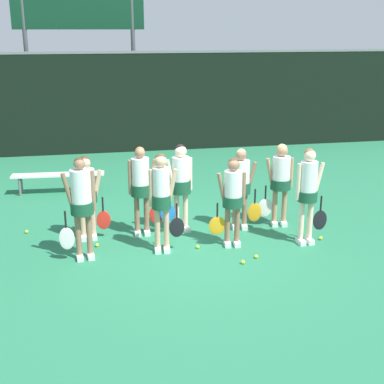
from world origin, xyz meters
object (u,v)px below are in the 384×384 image
player_6 (181,180)px  player_4 (86,190)px  tennis_ball_6 (97,245)px  player_1 (162,195)px  player_5 (141,184)px  player_3 (308,188)px  player_8 (280,177)px  bench_courtside (58,176)px  tennis_ball_9 (321,238)px  tennis_ball_7 (243,262)px  tennis_ball_3 (198,247)px  player_7 (241,182)px  player_2 (233,195)px  tennis_ball_5 (108,217)px  tennis_ball_1 (27,232)px  tennis_ball_2 (256,257)px  player_0 (81,200)px  tennis_ball_0 (324,215)px  scoreboard (79,15)px

player_6 → player_4: bearing=169.9°
player_4 → player_6: player_6 is taller
player_6 → tennis_ball_6: (-1.66, -0.48, -1.01)m
player_1 → player_5: bearing=111.8°
player_3 → player_8: (-0.15, 1.00, -0.07)m
player_4 → player_6: bearing=-1.1°
bench_courtside → player_3: bearing=-38.5°
tennis_ball_9 → tennis_ball_7: bearing=-156.8°
tennis_ball_3 → player_7: bearing=39.2°
bench_courtside → player_8: bearing=-31.8°
player_2 → tennis_ball_5: (-2.18, 1.94, -0.94)m
player_4 → tennis_ball_1: size_ratio=24.32×
player_1 → player_5: (-0.26, 0.89, -0.04)m
tennis_ball_1 → tennis_ball_2: (4.04, -2.03, 0.00)m
player_0 → player_8: (3.89, 0.90, -0.06)m
tennis_ball_7 → tennis_ball_9: (1.76, 0.75, -0.00)m
player_2 → player_8: 1.48m
player_4 → player_5: 1.03m
player_2 → tennis_ball_6: size_ratio=24.63×
tennis_ball_0 → player_5: bearing=-176.3°
tennis_ball_5 → tennis_ball_6: same height
player_2 → player_1: bearing=-173.0°
player_0 → tennis_ball_2: 3.17m
scoreboard → player_0: bearing=-90.9°
bench_courtside → player_0: size_ratio=1.23×
player_2 → player_8: player_8 is taller
tennis_ball_7 → player_5: bearing=131.7°
scoreboard → tennis_ball_2: scoreboard is taller
bench_courtside → player_8: player_8 is taller
player_1 → scoreboard: bearing=102.9°
tennis_ball_1 → tennis_ball_7: bearing=-30.6°
player_1 → player_8: player_1 is taller
scoreboard → tennis_ball_2: 11.13m
player_6 → tennis_ball_9: bearing=-32.7°
player_4 → player_7: size_ratio=0.99×
player_8 → player_7: bearing=-169.8°
tennis_ball_2 → tennis_ball_9: size_ratio=0.94×
bench_courtside → tennis_ball_6: bench_courtside is taller
tennis_ball_2 → tennis_ball_7: tennis_ball_7 is taller
tennis_ball_9 → player_4: bearing=167.7°
player_7 → tennis_ball_3: player_7 is taller
bench_courtside → tennis_ball_3: (2.59, -4.05, -0.39)m
tennis_ball_7 → tennis_ball_9: size_ratio=1.01×
player_4 → tennis_ball_7: (2.55, -1.69, -0.93)m
tennis_ball_2 → scoreboard: bearing=105.7°
player_3 → player_5: player_3 is taller
tennis_ball_1 → tennis_ball_3: 3.43m
player_5 → player_6: size_ratio=0.99×
player_4 → player_7: 2.98m
player_4 → bench_courtside: bearing=99.4°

